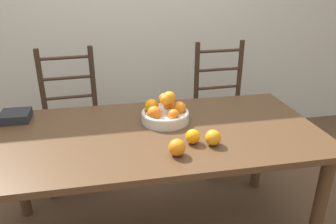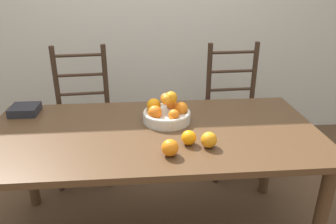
% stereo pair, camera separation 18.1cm
% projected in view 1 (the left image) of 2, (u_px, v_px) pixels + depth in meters
% --- Properties ---
extents(wall_back, '(8.00, 0.06, 2.60)m').
position_uv_depth(wall_back, '(127.00, 1.00, 2.92)').
color(wall_back, beige).
rests_on(wall_back, ground_plane).
extents(dining_table, '(1.84, 0.89, 0.73)m').
position_uv_depth(dining_table, '(154.00, 145.00, 1.84)').
color(dining_table, '#4C331E').
rests_on(dining_table, ground_plane).
extents(fruit_bowl, '(0.28, 0.28, 0.18)m').
position_uv_depth(fruit_bowl, '(165.00, 112.00, 1.90)').
color(fruit_bowl, beige).
rests_on(fruit_bowl, dining_table).
extents(orange_loose_0, '(0.08, 0.08, 0.08)m').
position_uv_depth(orange_loose_0, '(177.00, 147.00, 1.55)').
color(orange_loose_0, orange).
rests_on(orange_loose_0, dining_table).
extents(orange_loose_1, '(0.08, 0.08, 0.08)m').
position_uv_depth(orange_loose_1, '(193.00, 137.00, 1.66)').
color(orange_loose_1, orange).
rests_on(orange_loose_1, dining_table).
extents(orange_loose_2, '(0.08, 0.08, 0.08)m').
position_uv_depth(orange_loose_2, '(213.00, 138.00, 1.65)').
color(orange_loose_2, orange).
rests_on(orange_loose_2, dining_table).
extents(chair_left, '(0.45, 0.43, 1.03)m').
position_uv_depth(chair_left, '(72.00, 122.00, 2.48)').
color(chair_left, '#382619').
rests_on(chair_left, ground_plane).
extents(chair_right, '(0.43, 0.42, 1.03)m').
position_uv_depth(chair_right, '(223.00, 110.00, 2.70)').
color(chair_right, '#382619').
rests_on(chair_right, ground_plane).
extents(book_stack, '(0.17, 0.16, 0.05)m').
position_uv_depth(book_stack, '(16.00, 116.00, 1.93)').
color(book_stack, '#232328').
rests_on(book_stack, dining_table).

